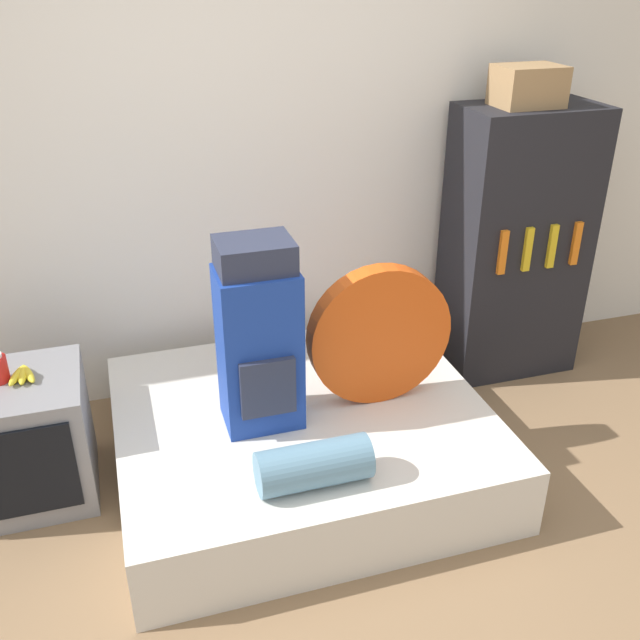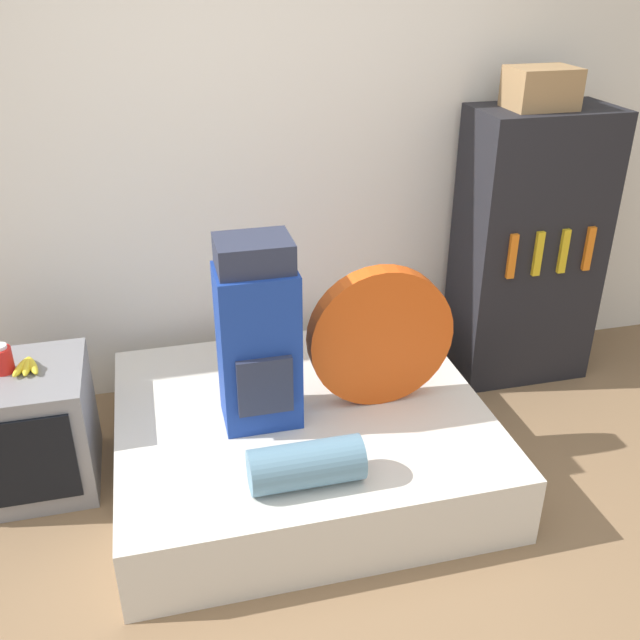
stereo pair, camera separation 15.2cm
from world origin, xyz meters
The scene contains 10 objects.
ground_plane centered at (0.00, 0.00, 0.00)m, with size 16.00×16.00×0.00m, color #846647.
wall_back centered at (0.00, 1.73, 1.30)m, with size 8.00×0.05×2.60m.
bed centered at (0.04, 0.81, 0.17)m, with size 1.68×1.47×0.33m.
backpack centered at (-0.15, 0.79, 0.75)m, with size 0.34×0.30×0.86m.
tent_bag centered at (0.41, 0.81, 0.67)m, with size 0.67×0.10×0.67m.
sleeping_roll centered at (-0.05, 0.30, 0.43)m, with size 0.45×0.18×0.18m.
television centered at (-1.17, 1.01, 0.29)m, with size 0.54×0.55×0.59m.
banana_bunch centered at (-1.13, 1.03, 0.60)m, with size 0.13×0.17×0.04m.
bookshelf centered at (1.46, 1.42, 0.76)m, with size 0.74×0.46×1.52m.
cardboard_box centered at (1.40, 1.39, 1.62)m, with size 0.32×0.25×0.20m.
Camera 1 is at (-0.68, -1.82, 2.21)m, focal length 40.00 mm.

